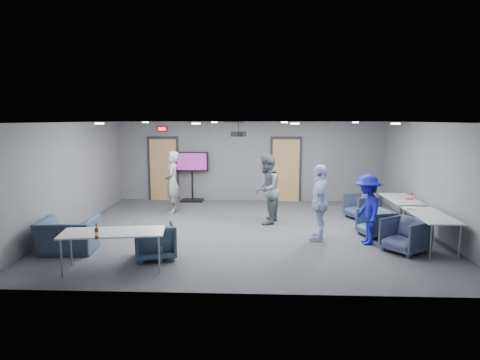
{
  "coord_description": "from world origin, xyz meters",
  "views": [
    {
      "loc": [
        0.28,
        -10.52,
        2.77
      ],
      "look_at": [
        -0.21,
        0.52,
        1.2
      ],
      "focal_mm": 32.0,
      "sensor_mm": 36.0,
      "label": 1
    }
  ],
  "objects_px": {
    "person_c": "(320,203)",
    "table_right_b": "(430,217)",
    "person_d": "(367,210)",
    "chair_front_a": "(155,240)",
    "chair_front_b": "(68,236)",
    "chair_right_a": "(361,206)",
    "chair_right_c": "(405,236)",
    "table_front_left": "(113,234)",
    "person_b": "(267,189)",
    "tv_stand": "(192,173)",
    "person_a": "(172,182)",
    "table_right_a": "(402,200)",
    "projector": "(238,134)",
    "chair_right_b": "(375,223)",
    "bottle_right": "(412,196)",
    "bottle_front": "(97,233)"
  },
  "relations": [
    {
      "from": "person_d",
      "to": "chair_front_a",
      "type": "distance_m",
      "value": 4.67
    },
    {
      "from": "chair_right_a",
      "to": "chair_right_c",
      "type": "distance_m",
      "value": 3.1
    },
    {
      "from": "person_a",
      "to": "bottle_front",
      "type": "height_order",
      "value": "person_a"
    },
    {
      "from": "person_c",
      "to": "table_right_b",
      "type": "distance_m",
      "value": 2.38
    },
    {
      "from": "table_right_b",
      "to": "table_front_left",
      "type": "xyz_separation_m",
      "value": [
        -6.39,
        -1.69,
        0.0
      ]
    },
    {
      "from": "person_a",
      "to": "person_c",
      "type": "relative_size",
      "value": 1.05
    },
    {
      "from": "person_d",
      "to": "bottle_front",
      "type": "xyz_separation_m",
      "value": [
        -5.2,
        -2.41,
        0.05
      ]
    },
    {
      "from": "person_b",
      "to": "tv_stand",
      "type": "distance_m",
      "value": 3.92
    },
    {
      "from": "chair_right_b",
      "to": "chair_front_a",
      "type": "relative_size",
      "value": 0.89
    },
    {
      "from": "chair_right_b",
      "to": "bottle_front",
      "type": "bearing_deg",
      "value": -78.1
    },
    {
      "from": "chair_right_a",
      "to": "tv_stand",
      "type": "height_order",
      "value": "tv_stand"
    },
    {
      "from": "chair_right_c",
      "to": "tv_stand",
      "type": "distance_m",
      "value": 7.63
    },
    {
      "from": "person_a",
      "to": "table_right_b",
      "type": "xyz_separation_m",
      "value": [
        6.29,
        -3.22,
        -0.24
      ]
    },
    {
      "from": "chair_right_b",
      "to": "chair_right_c",
      "type": "relative_size",
      "value": 0.9
    },
    {
      "from": "person_d",
      "to": "bottle_right",
      "type": "relative_size",
      "value": 6.83
    },
    {
      "from": "person_b",
      "to": "chair_right_c",
      "type": "relative_size",
      "value": 2.35
    },
    {
      "from": "table_right_b",
      "to": "bottle_front",
      "type": "bearing_deg",
      "value": 108.66
    },
    {
      "from": "table_right_b",
      "to": "projector",
      "type": "height_order",
      "value": "projector"
    },
    {
      "from": "table_right_a",
      "to": "table_front_left",
      "type": "height_order",
      "value": "same"
    },
    {
      "from": "person_a",
      "to": "table_right_a",
      "type": "distance_m",
      "value": 6.43
    },
    {
      "from": "person_b",
      "to": "person_d",
      "type": "height_order",
      "value": "person_b"
    },
    {
      "from": "chair_right_a",
      "to": "table_right_a",
      "type": "bearing_deg",
      "value": 23.05
    },
    {
      "from": "chair_right_c",
      "to": "table_front_left",
      "type": "xyz_separation_m",
      "value": [
        -5.74,
        -1.31,
        0.33
      ]
    },
    {
      "from": "chair_front_b",
      "to": "table_right_b",
      "type": "height_order",
      "value": "table_right_b"
    },
    {
      "from": "chair_right_c",
      "to": "chair_front_a",
      "type": "xyz_separation_m",
      "value": [
        -5.14,
        -0.6,
        0.01
      ]
    },
    {
      "from": "chair_right_a",
      "to": "bottle_front",
      "type": "xyz_separation_m",
      "value": [
        -5.65,
        -4.91,
        0.49
      ]
    },
    {
      "from": "chair_right_c",
      "to": "table_front_left",
      "type": "bearing_deg",
      "value": -113.22
    },
    {
      "from": "chair_right_a",
      "to": "chair_front_b",
      "type": "xyz_separation_m",
      "value": [
        -6.86,
        -3.42,
        0.02
      ]
    },
    {
      "from": "person_b",
      "to": "chair_front_a",
      "type": "relative_size",
      "value": 2.31
    },
    {
      "from": "chair_right_b",
      "to": "table_right_b",
      "type": "distance_m",
      "value": 1.31
    },
    {
      "from": "chair_right_c",
      "to": "projector",
      "type": "bearing_deg",
      "value": -158.11
    },
    {
      "from": "table_right_b",
      "to": "table_front_left",
      "type": "bearing_deg",
      "value": 104.8
    },
    {
      "from": "table_front_left",
      "to": "chair_front_b",
      "type": "bearing_deg",
      "value": 133.87
    },
    {
      "from": "chair_right_a",
      "to": "chair_right_c",
      "type": "relative_size",
      "value": 0.95
    },
    {
      "from": "chair_right_c",
      "to": "table_right_b",
      "type": "bearing_deg",
      "value": 84.26
    },
    {
      "from": "person_d",
      "to": "projector",
      "type": "xyz_separation_m",
      "value": [
        -2.95,
        1.66,
        1.62
      ]
    },
    {
      "from": "person_c",
      "to": "chair_front_a",
      "type": "relative_size",
      "value": 2.18
    },
    {
      "from": "person_b",
      "to": "projector",
      "type": "height_order",
      "value": "projector"
    },
    {
      "from": "person_c",
      "to": "chair_right_c",
      "type": "height_order",
      "value": "person_c"
    },
    {
      "from": "tv_stand",
      "to": "chair_right_b",
      "type": "bearing_deg",
      "value": -39.87
    },
    {
      "from": "person_c",
      "to": "chair_front_b",
      "type": "height_order",
      "value": "person_c"
    },
    {
      "from": "chair_right_b",
      "to": "bottle_right",
      "type": "height_order",
      "value": "bottle_right"
    },
    {
      "from": "person_b",
      "to": "person_d",
      "type": "xyz_separation_m",
      "value": [
        2.21,
        -1.8,
        -0.15
      ]
    },
    {
      "from": "table_right_a",
      "to": "projector",
      "type": "xyz_separation_m",
      "value": [
        -4.25,
        -0.03,
        1.72
      ]
    },
    {
      "from": "chair_front_b",
      "to": "chair_right_a",
      "type": "bearing_deg",
      "value": -158.43
    },
    {
      "from": "chair_right_c",
      "to": "person_b",
      "type": "bearing_deg",
      "value": -166.04
    },
    {
      "from": "chair_right_b",
      "to": "tv_stand",
      "type": "height_order",
      "value": "tv_stand"
    },
    {
      "from": "person_b",
      "to": "table_right_b",
      "type": "relative_size",
      "value": 1.07
    },
    {
      "from": "person_a",
      "to": "table_front_left",
      "type": "xyz_separation_m",
      "value": [
        -0.1,
        -4.9,
        -0.23
      ]
    },
    {
      "from": "chair_front_b",
      "to": "table_right_a",
      "type": "height_order",
      "value": "table_right_a"
    }
  ]
}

